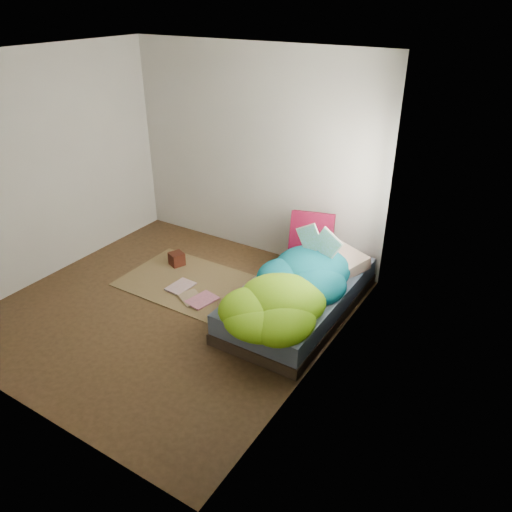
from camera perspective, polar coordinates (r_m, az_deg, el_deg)
The scene contains 12 objects.
ground at distance 5.59m, azimuth -9.83°, elevation -6.01°, with size 3.50×3.50×0.00m, color #3C2A17.
room_walls at distance 4.88m, azimuth -11.23°, elevation 9.99°, with size 3.54×3.54×2.62m.
bed at distance 5.41m, azimuth 4.96°, elevation -4.80°, with size 1.00×2.00×0.34m.
duvet at distance 5.06m, azimuth 3.97°, elevation -2.72°, with size 0.96×1.84×0.34m, color #065567, non-canonical shape.
rug at distance 6.02m, azimuth -7.52°, elevation -3.06°, with size 1.60×1.10×0.01m, color brown.
pillow_floral at distance 5.73m, azimuth 9.45°, elevation -0.29°, with size 0.63×0.39×0.14m, color white.
pillow_magenta at distance 5.86m, azimuth 6.37°, elevation 2.58°, with size 0.50×0.15×0.50m, color #4C051A.
open_book at distance 5.34m, azimuth 7.18°, elevation 2.61°, with size 0.46×0.10×0.28m, color #2A8130, non-canonical shape.
wooden_box at distance 6.38m, azimuth -9.04°, elevation -0.32°, with size 0.16×0.16×0.16m, color #37110C.
floor_book_a at distance 6.00m, azimuth -9.43°, elevation -3.14°, with size 0.24×0.32×0.02m, color beige.
floor_book_b at distance 5.72m, azimuth -7.01°, elevation -4.59°, with size 0.25×0.33×0.03m, color pink.
floor_book_c at distance 5.67m, azimuth -8.49°, elevation -5.08°, with size 0.22×0.31×0.02m, color #9E8968.
Camera 1 is at (3.21, -3.36, 3.11)m, focal length 35.00 mm.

